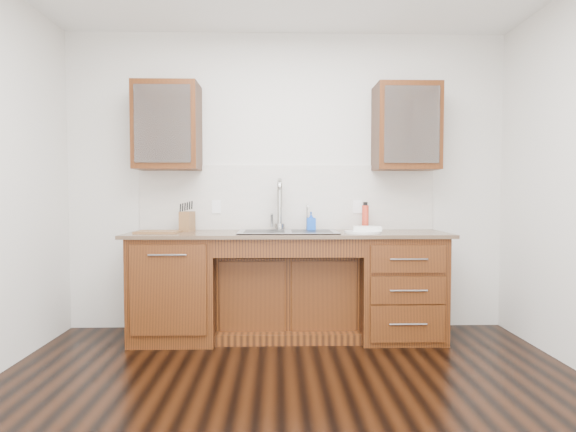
{
  "coord_description": "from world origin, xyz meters",
  "views": [
    {
      "loc": [
        -0.09,
        -2.4,
        1.22
      ],
      "look_at": [
        0.0,
        1.4,
        1.05
      ],
      "focal_mm": 28.0,
      "sensor_mm": 36.0,
      "label": 1
    }
  ],
  "objects_px": {
    "knife_block": "(187,221)",
    "cutting_board": "(158,232)",
    "plate": "(362,232)",
    "water_bottle": "(365,218)",
    "soap_bottle": "(311,221)"
  },
  "relations": [
    {
      "from": "knife_block",
      "to": "plate",
      "type": "bearing_deg",
      "value": 1.21
    },
    {
      "from": "water_bottle",
      "to": "soap_bottle",
      "type": "bearing_deg",
      "value": -174.92
    },
    {
      "from": "knife_block",
      "to": "cutting_board",
      "type": "bearing_deg",
      "value": -133.0
    },
    {
      "from": "water_bottle",
      "to": "plate",
      "type": "height_order",
      "value": "water_bottle"
    },
    {
      "from": "plate",
      "to": "cutting_board",
      "type": "relative_size",
      "value": 0.86
    },
    {
      "from": "water_bottle",
      "to": "plate",
      "type": "bearing_deg",
      "value": -105.75
    },
    {
      "from": "plate",
      "to": "cutting_board",
      "type": "bearing_deg",
      "value": 177.82
    },
    {
      "from": "soap_bottle",
      "to": "knife_block",
      "type": "xyz_separation_m",
      "value": [
        -1.09,
        -0.02,
        0.0
      ]
    },
    {
      "from": "knife_block",
      "to": "water_bottle",
      "type": "bearing_deg",
      "value": 11.86
    },
    {
      "from": "cutting_board",
      "to": "knife_block",
      "type": "bearing_deg",
      "value": 37.28
    },
    {
      "from": "soap_bottle",
      "to": "cutting_board",
      "type": "distance_m",
      "value": 1.32
    },
    {
      "from": "water_bottle",
      "to": "cutting_board",
      "type": "xyz_separation_m",
      "value": [
        -1.79,
        -0.22,
        -0.1
      ]
    },
    {
      "from": "knife_block",
      "to": "soap_bottle",
      "type": "bearing_deg",
      "value": 10.53
    },
    {
      "from": "water_bottle",
      "to": "plate",
      "type": "distance_m",
      "value": 0.31
    },
    {
      "from": "soap_bottle",
      "to": "knife_block",
      "type": "distance_m",
      "value": 1.09
    }
  ]
}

